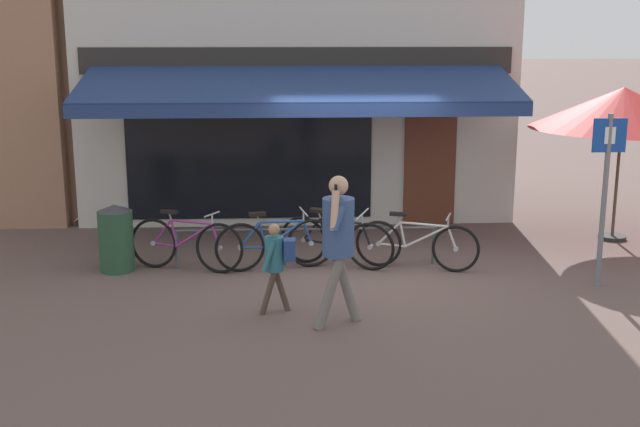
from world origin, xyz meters
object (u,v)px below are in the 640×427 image
object	(u,v)px
bicycle_silver	(416,244)
parking_sign	(606,182)
litter_bin	(116,238)
cafe_parasol	(623,108)
pedestrian_child	(277,257)
bicycle_purple	(186,244)
bicycle_black	(336,241)
pedestrian_adult	(338,234)
bicycle_blue	(276,244)

from	to	relation	value
bicycle_silver	parking_sign	bearing A→B (deg)	-2.98
litter_bin	parking_sign	world-z (taller)	parking_sign
bicycle_silver	cafe_parasol	xyz separation A→B (m)	(3.52, 1.50, 1.78)
pedestrian_child	bicycle_purple	bearing A→B (deg)	-53.29
bicycle_black	parking_sign	distance (m)	3.76
bicycle_purple	parking_sign	world-z (taller)	parking_sign
pedestrian_child	cafe_parasol	distance (m)	6.54
bicycle_purple	bicycle_black	world-z (taller)	bicycle_black
bicycle_black	cafe_parasol	size ratio (longest dim) A/B	0.56
pedestrian_child	bicycle_black	bearing A→B (deg)	-113.05
bicycle_silver	pedestrian_adult	size ratio (longest dim) A/B	0.96
pedestrian_adult	cafe_parasol	world-z (taller)	cafe_parasol
litter_bin	pedestrian_child	bearing A→B (deg)	-39.11
bicycle_purple	litter_bin	world-z (taller)	litter_bin
bicycle_purple	bicycle_silver	distance (m)	3.30
bicycle_purple	bicycle_blue	world-z (taller)	bicycle_purple
bicycle_silver	pedestrian_child	size ratio (longest dim) A/B	1.53
bicycle_purple	pedestrian_adult	xyz separation A→B (m)	(2.00, -2.30, 0.71)
bicycle_silver	pedestrian_child	distance (m)	2.64
pedestrian_child	litter_bin	size ratio (longest dim) A/B	1.16
litter_bin	parking_sign	size ratio (longest dim) A/B	0.42
bicycle_purple	bicycle_black	xyz separation A→B (m)	(2.15, 0.02, -0.00)
bicycle_silver	cafe_parasol	world-z (taller)	cafe_parasol
pedestrian_adult	litter_bin	world-z (taller)	pedestrian_adult
pedestrian_child	parking_sign	size ratio (longest dim) A/B	0.49
bicycle_purple	bicycle_silver	size ratio (longest dim) A/B	0.98
bicycle_blue	pedestrian_adult	distance (m)	2.45
bicycle_purple	cafe_parasol	xyz separation A→B (m)	(6.81, 1.37, 1.76)
bicycle_blue	bicycle_black	xyz separation A→B (m)	(0.87, 0.08, -0.00)
bicycle_purple	bicycle_black	distance (m)	2.15
bicycle_purple	pedestrian_adult	world-z (taller)	pedestrian_adult
pedestrian_adult	parking_sign	xyz separation A→B (m)	(3.60, 1.27, 0.33)
bicycle_black	cafe_parasol	xyz separation A→B (m)	(4.66, 1.35, 1.76)
pedestrian_adult	parking_sign	world-z (taller)	parking_sign
bicycle_purple	cafe_parasol	bearing A→B (deg)	29.55
bicycle_blue	bicycle_purple	bearing A→B (deg)	166.69
litter_bin	cafe_parasol	size ratio (longest dim) A/B	0.33
bicycle_silver	parking_sign	size ratio (longest dim) A/B	0.74
litter_bin	cafe_parasol	distance (m)	8.08
parking_sign	cafe_parasol	size ratio (longest dim) A/B	0.79
cafe_parasol	bicycle_black	bearing A→B (deg)	-163.83
bicycle_blue	pedestrian_adult	xyz separation A→B (m)	(0.73, -2.24, 0.71)
pedestrian_adult	pedestrian_child	world-z (taller)	pedestrian_adult
bicycle_black	pedestrian_child	xyz separation A→B (m)	(-0.85, -1.86, 0.32)
pedestrian_adult	pedestrian_child	distance (m)	0.92
litter_bin	parking_sign	bearing A→B (deg)	-9.00
pedestrian_child	litter_bin	distance (m)	2.95
bicycle_blue	cafe_parasol	xyz separation A→B (m)	(5.53, 1.43, 1.76)
bicycle_blue	pedestrian_adult	size ratio (longest dim) A/B	0.97
bicycle_purple	cafe_parasol	distance (m)	7.17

